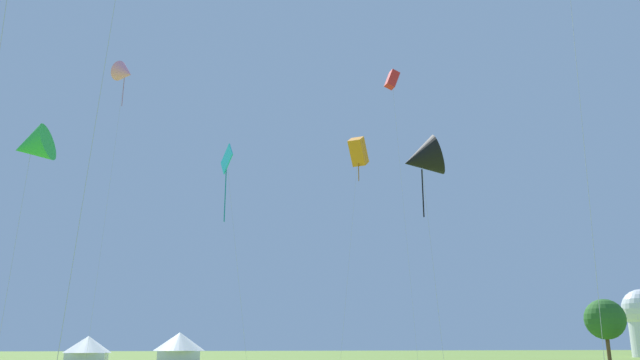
# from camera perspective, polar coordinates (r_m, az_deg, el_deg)

# --- Properties ---
(kite_black_delta) EXTENTS (3.62, 3.59, 15.81)m
(kite_black_delta) POSITION_cam_1_polar(r_m,az_deg,el_deg) (41.94, 9.45, 1.93)
(kite_black_delta) COLOR black
(kite_black_delta) RESTS_ON ground
(kite_cyan_diamond) EXTENTS (2.78, 2.84, 19.19)m
(kite_cyan_diamond) POSITION_cam_1_polar(r_m,az_deg,el_deg) (53.95, -8.71, 1.59)
(kite_cyan_diamond) COLOR #1EB7CC
(kite_cyan_diamond) RESTS_ON ground
(kite_green_delta) EXTENTS (2.70, 2.54, 13.97)m
(kite_green_delta) POSITION_cam_1_polar(r_m,az_deg,el_deg) (37.60, -25.33, 2.87)
(kite_green_delta) COLOR green
(kite_green_delta) RESTS_ON ground
(kite_red_box) EXTENTS (2.20, 1.72, 32.10)m
(kite_red_box) POSITION_cam_1_polar(r_m,az_deg,el_deg) (70.40, 6.75, 9.26)
(kite_red_box) COLOR red
(kite_red_box) RESTS_ON ground
(kite_orange_box) EXTENTS (3.58, 2.88, 22.26)m
(kite_orange_box) POSITION_cam_1_polar(r_m,az_deg,el_deg) (61.48, 3.60, 2.65)
(kite_orange_box) COLOR orange
(kite_orange_box) RESTS_ON ground
(kite_pink_delta) EXTENTS (3.05, 3.43, 28.93)m
(kite_pink_delta) POSITION_cam_1_polar(r_m,az_deg,el_deg) (63.45, -17.78, 9.51)
(kite_pink_delta) COLOR pink
(kite_pink_delta) RESTS_ON ground
(festival_tent_center) EXTENTS (4.26, 4.26, 2.77)m
(festival_tent_center) POSITION_cam_1_polar(r_m,az_deg,el_deg) (61.74, -20.91, -14.60)
(festival_tent_center) COLOR white
(festival_tent_center) RESTS_ON ground
(festival_tent_left) EXTENTS (4.80, 4.80, 3.12)m
(festival_tent_left) POSITION_cam_1_polar(r_m,az_deg,el_deg) (61.14, -13.02, -15.00)
(festival_tent_left) COLOR white
(festival_tent_left) RESTS_ON ground
(tree_distant_left) EXTENTS (4.64, 4.64, 7.17)m
(tree_distant_left) POSITION_cam_1_polar(r_m,az_deg,el_deg) (80.07, 25.08, -11.71)
(tree_distant_left) COLOR brown
(tree_distant_left) RESTS_ON ground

